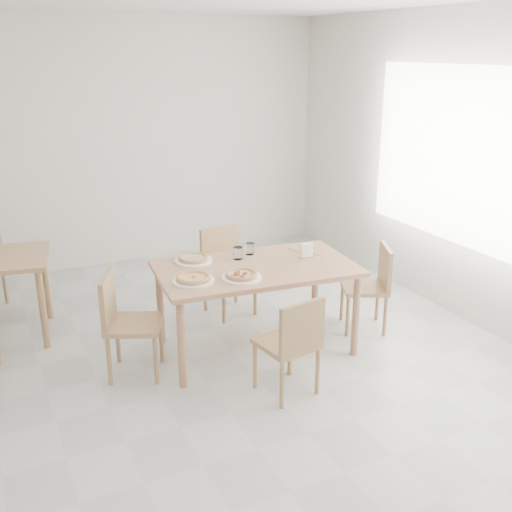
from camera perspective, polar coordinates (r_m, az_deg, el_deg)
name	(u,v)px	position (r m, az deg, el deg)	size (l,w,h in m)	color
room	(497,165)	(5.49, 21.97, 8.05)	(7.28, 7.00, 7.00)	beige
main_table	(256,275)	(4.91, 0.00, -1.80)	(1.68, 1.06, 0.75)	tan
chair_south	(293,340)	(4.34, 3.53, -7.99)	(0.44, 0.44, 0.78)	#A57652
chair_north	(225,264)	(5.74, -2.94, -0.74)	(0.46, 0.46, 0.82)	#A57652
chair_west	(123,317)	(4.72, -12.52, -5.72)	(0.54, 0.54, 0.83)	#A57652
chair_east	(373,281)	(5.46, 11.07, -2.39)	(0.52, 0.52, 0.78)	#A57652
plate_margherita	(193,281)	(4.58, -5.98, -2.36)	(0.32, 0.32, 0.02)	white
plate_mushroom	(193,261)	(5.00, -5.98, -0.45)	(0.31, 0.31, 0.02)	white
plate_pepperoni	(241,277)	(4.62, -1.39, -2.05)	(0.31, 0.31, 0.02)	white
pizza_margherita	(193,278)	(4.57, -5.99, -2.10)	(0.28, 0.28, 0.03)	#E2B16A
pizza_mushroom	(193,258)	(5.00, -5.99, -0.20)	(0.32, 0.32, 0.03)	#E2B16A
pizza_pepperoni	(241,275)	(4.61, -1.40, -1.79)	(0.30, 0.30, 0.03)	#E2B16A
tumbler_a	(238,253)	(5.03, -1.73, 0.27)	(0.08, 0.08, 0.10)	white
tumbler_b	(250,249)	(5.15, -0.58, 0.70)	(0.08, 0.08, 0.10)	white
napkin_holder	(307,251)	(5.08, 4.84, 0.49)	(0.11, 0.06, 0.13)	silver
fork_a	(295,250)	(5.26, 3.69, 0.53)	(0.01, 0.17, 0.01)	silver
fork_b	(316,254)	(5.17, 5.72, 0.15)	(0.02, 0.19, 0.01)	silver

